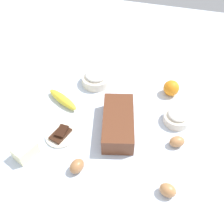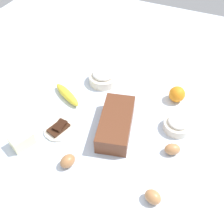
% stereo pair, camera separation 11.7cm
% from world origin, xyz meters
% --- Properties ---
extents(ground_plane, '(2.40, 2.40, 0.02)m').
position_xyz_m(ground_plane, '(0.00, 0.00, -0.01)').
color(ground_plane, silver).
extents(loaf_pan, '(0.30, 0.19, 0.08)m').
position_xyz_m(loaf_pan, '(-0.05, -0.04, 0.04)').
color(loaf_pan, brown).
rests_on(loaf_pan, ground_plane).
extents(flour_bowl, '(0.12, 0.12, 0.06)m').
position_xyz_m(flour_bowl, '(0.06, -0.29, 0.03)').
color(flour_bowl, silver).
rests_on(flour_bowl, ground_plane).
extents(sugar_bowl, '(0.15, 0.15, 0.07)m').
position_xyz_m(sugar_bowl, '(0.21, 0.14, 0.03)').
color(sugar_bowl, silver).
rests_on(sugar_bowl, ground_plane).
extents(banana, '(0.13, 0.19, 0.04)m').
position_xyz_m(banana, '(0.03, 0.25, 0.02)').
color(banana, yellow).
rests_on(banana, ground_plane).
extents(orange_fruit, '(0.08, 0.08, 0.08)m').
position_xyz_m(orange_fruit, '(0.23, -0.24, 0.04)').
color(orange_fruit, orange).
rests_on(orange_fruit, ground_plane).
extents(butter_block, '(0.11, 0.09, 0.06)m').
position_xyz_m(butter_block, '(-0.29, 0.28, 0.03)').
color(butter_block, '#F4EDB2').
rests_on(butter_block, ground_plane).
extents(egg_near_butter, '(0.08, 0.07, 0.05)m').
position_xyz_m(egg_near_butter, '(-0.29, 0.06, 0.02)').
color(egg_near_butter, '#A56F43').
rests_on(egg_near_butter, ground_plane).
extents(egg_beside_bowl, '(0.06, 0.07, 0.05)m').
position_xyz_m(egg_beside_bowl, '(-0.30, -0.29, 0.02)').
color(egg_beside_bowl, '#B97E4C').
rests_on(egg_beside_bowl, ground_plane).
extents(egg_loose, '(0.07, 0.08, 0.05)m').
position_xyz_m(egg_loose, '(-0.07, -0.30, 0.02)').
color(egg_loose, '#B97D4C').
rests_on(egg_loose, ground_plane).
extents(chocolate_plate, '(0.13, 0.13, 0.03)m').
position_xyz_m(chocolate_plate, '(-0.16, 0.18, 0.01)').
color(chocolate_plate, silver).
rests_on(chocolate_plate, ground_plane).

